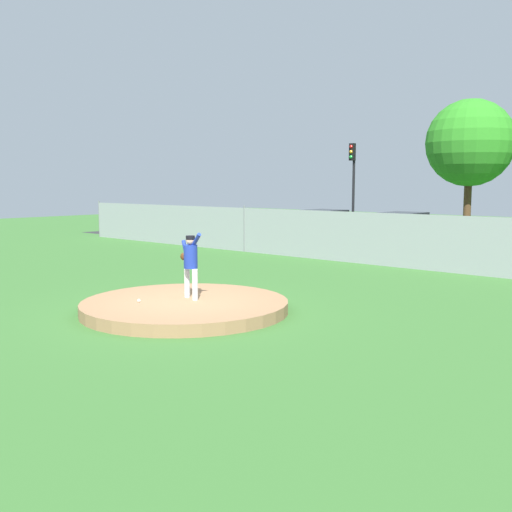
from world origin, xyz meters
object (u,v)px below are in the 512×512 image
(baseball, at_px, (139,301))
(parked_car_burgundy, at_px, (399,233))
(traffic_light_near, at_px, (353,174))
(parked_car_teal, at_px, (318,228))
(pitcher_youth, at_px, (190,260))

(baseball, distance_m, parked_car_burgundy, 15.59)
(baseball, xyz_separation_m, traffic_light_near, (-6.58, 19.19, 3.16))
(parked_car_burgundy, bearing_deg, baseball, -83.49)
(parked_car_burgundy, relative_size, parked_car_teal, 0.92)
(traffic_light_near, bearing_deg, parked_car_burgundy, -37.58)
(pitcher_youth, height_order, parked_car_burgundy, pitcher_youth)
(pitcher_youth, distance_m, parked_car_teal, 15.80)
(pitcher_youth, relative_size, parked_car_burgundy, 0.35)
(parked_car_burgundy, height_order, traffic_light_near, traffic_light_near)
(baseball, relative_size, parked_car_burgundy, 0.02)
(parked_car_teal, height_order, traffic_light_near, traffic_light_near)
(traffic_light_near, bearing_deg, pitcher_youth, -68.48)
(pitcher_youth, bearing_deg, baseball, -117.03)
(pitcher_youth, height_order, parked_car_teal, pitcher_youth)
(parked_car_burgundy, bearing_deg, traffic_light_near, 142.42)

